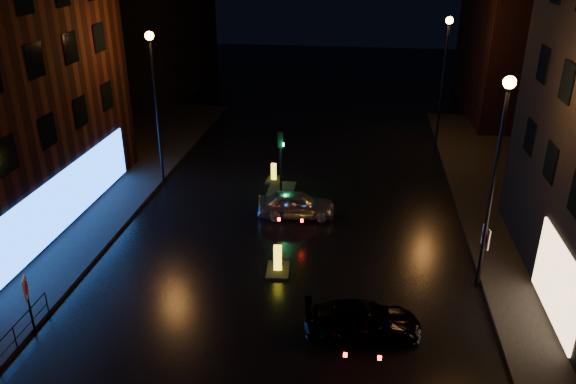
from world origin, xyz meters
name	(u,v)px	position (x,y,z in m)	size (l,w,h in m)	color
ground	(254,374)	(0.00, 0.00, 0.00)	(120.00, 120.00, 0.00)	black
building_far_left	(147,10)	(-16.00, 35.00, 7.00)	(8.00, 16.00, 14.00)	black
building_far_right	(527,34)	(15.00, 32.00, 6.00)	(8.00, 14.00, 12.00)	black
street_lamp_lfar	(154,87)	(-7.80, 14.00, 5.56)	(0.44, 0.44, 8.37)	black
street_lamp_rnear	(498,155)	(7.80, 6.00, 5.56)	(0.44, 0.44, 8.37)	black
street_lamp_rfar	(445,64)	(7.80, 22.00, 5.56)	(0.44, 0.44, 8.37)	black
traffic_signal	(281,183)	(-1.20, 14.00, 0.50)	(1.40, 2.40, 3.45)	black
silver_hatchback	(296,204)	(-0.02, 11.21, 0.64)	(1.52, 3.78, 1.29)	#B5BABE
dark_sedan	(363,320)	(3.36, 2.44, 0.59)	(1.64, 4.03, 1.17)	black
bollard_near	(278,266)	(-0.15, 6.03, 0.26)	(1.03, 1.45, 1.21)	black
bollard_far	(274,177)	(-1.82, 15.47, 0.23)	(0.85, 1.23, 1.04)	black
road_sign_left	(27,293)	(-7.90, 0.91, 1.72)	(0.27, 0.53, 2.29)	black
road_sign_right	(485,242)	(7.90, 6.18, 1.91)	(0.20, 0.61, 2.55)	black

